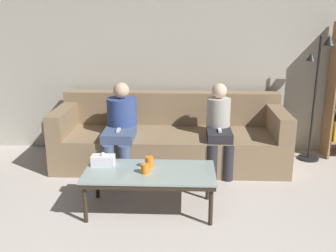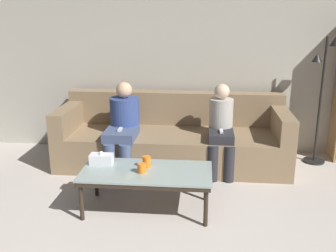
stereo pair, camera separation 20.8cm
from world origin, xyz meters
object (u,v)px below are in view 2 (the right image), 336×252
(coffee_table, at_px, (146,174))
(seated_person_left_end, at_px, (123,123))
(cup_near_right, at_px, (142,168))
(tissue_box, at_px, (101,159))
(cup_near_left, at_px, (147,162))
(couch, at_px, (173,139))
(seated_person_mid_left, at_px, (221,128))
(standing_lamp, at_px, (323,87))

(coffee_table, height_order, seated_person_left_end, seated_person_left_end)
(cup_near_right, height_order, tissue_box, tissue_box)
(coffee_table, height_order, cup_near_left, cup_near_left)
(coffee_table, distance_m, seated_person_left_end, 1.13)
(couch, height_order, seated_person_left_end, seated_person_left_end)
(couch, xyz_separation_m, tissue_box, (-0.61, -1.13, 0.15))
(seated_person_mid_left, bearing_deg, coffee_table, -125.29)
(cup_near_right, bearing_deg, couch, 82.06)
(cup_near_left, height_order, seated_person_left_end, seated_person_left_end)
(coffee_table, bearing_deg, cup_near_left, 96.85)
(cup_near_right, distance_m, standing_lamp, 2.53)
(standing_lamp, bearing_deg, seated_person_left_end, -170.15)
(couch, distance_m, standing_lamp, 1.92)
(cup_near_right, bearing_deg, tissue_box, 157.29)
(coffee_table, distance_m, tissue_box, 0.49)
(cup_near_right, relative_size, seated_person_left_end, 0.09)
(couch, bearing_deg, seated_person_mid_left, -22.22)
(cup_near_right, bearing_deg, seated_person_mid_left, 54.74)
(couch, relative_size, cup_near_left, 25.67)
(coffee_table, xyz_separation_m, seated_person_left_end, (-0.43, 1.03, 0.19))
(seated_person_mid_left, bearing_deg, standing_lamp, 18.87)
(tissue_box, relative_size, seated_person_left_end, 0.21)
(tissue_box, relative_size, standing_lamp, 0.14)
(cup_near_left, xyz_separation_m, seated_person_mid_left, (0.73, 0.93, 0.08))
(coffee_table, distance_m, standing_lamp, 2.49)
(cup_near_left, xyz_separation_m, standing_lamp, (1.95, 1.35, 0.50))
(coffee_table, relative_size, cup_near_right, 13.61)
(seated_person_mid_left, bearing_deg, tissue_box, -142.87)
(coffee_table, bearing_deg, tissue_box, 164.84)
(cup_near_left, bearing_deg, coffee_table, -83.15)
(coffee_table, bearing_deg, seated_person_mid_left, 54.71)
(cup_near_right, bearing_deg, cup_near_left, 79.43)
(cup_near_left, relative_size, seated_person_left_end, 0.10)
(couch, relative_size, standing_lamp, 1.77)
(coffee_table, xyz_separation_m, cup_near_left, (-0.01, 0.09, 0.09))
(cup_near_right, distance_m, seated_person_mid_left, 1.32)
(tissue_box, bearing_deg, couch, 61.79)
(cup_near_right, relative_size, tissue_box, 0.41)
(couch, bearing_deg, standing_lamp, 5.74)
(standing_lamp, xyz_separation_m, seated_person_mid_left, (-1.22, -0.42, -0.42))
(coffee_table, distance_m, seated_person_mid_left, 1.26)
(couch, xyz_separation_m, standing_lamp, (1.79, 0.18, 0.66))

